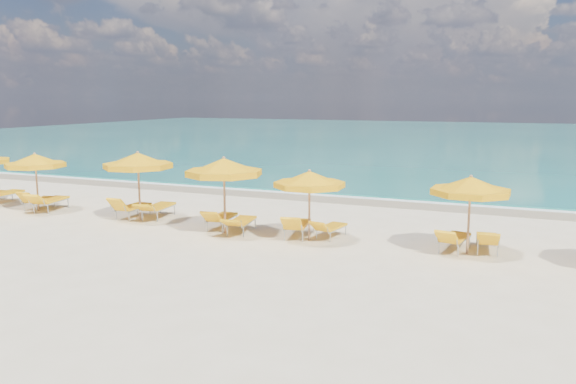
% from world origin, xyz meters
% --- Properties ---
extents(ground_plane, '(120.00, 120.00, 0.00)m').
position_xyz_m(ground_plane, '(0.00, 0.00, 0.00)').
color(ground_plane, beige).
extents(ocean, '(120.00, 80.00, 0.30)m').
position_xyz_m(ocean, '(0.00, 48.00, 0.00)').
color(ocean, '#136A62').
rests_on(ocean, ground).
extents(wet_sand_band, '(120.00, 2.60, 0.01)m').
position_xyz_m(wet_sand_band, '(0.00, 7.40, 0.00)').
color(wet_sand_band, tan).
rests_on(wet_sand_band, ground).
extents(foam_line, '(120.00, 1.20, 0.03)m').
position_xyz_m(foam_line, '(0.00, 8.20, 0.00)').
color(foam_line, white).
rests_on(foam_line, ground).
extents(whitecap_near, '(14.00, 0.36, 0.05)m').
position_xyz_m(whitecap_near, '(-6.00, 17.00, 0.00)').
color(whitecap_near, white).
rests_on(whitecap_near, ground).
extents(whitecap_far, '(18.00, 0.30, 0.05)m').
position_xyz_m(whitecap_far, '(8.00, 24.00, 0.00)').
color(whitecap_far, white).
rests_on(whitecap_far, ground).
extents(umbrella_1, '(2.64, 2.64, 2.29)m').
position_xyz_m(umbrella_1, '(-10.02, 0.23, 1.96)').
color(umbrella_1, tan).
rests_on(umbrella_1, ground).
extents(umbrella_2, '(3.05, 3.05, 2.50)m').
position_xyz_m(umbrella_2, '(-5.39, 0.47, 2.13)').
color(umbrella_2, tan).
rests_on(umbrella_2, ground).
extents(umbrella_3, '(2.77, 2.77, 2.53)m').
position_xyz_m(umbrella_3, '(-1.52, -0.20, 2.15)').
color(umbrella_3, tan).
rests_on(umbrella_3, ground).
extents(umbrella_4, '(2.91, 2.91, 2.23)m').
position_xyz_m(umbrella_4, '(1.34, -0.04, 1.90)').
color(umbrella_4, tan).
rests_on(umbrella_4, ground).
extents(umbrella_5, '(2.86, 2.86, 2.26)m').
position_xyz_m(umbrella_5, '(6.01, 0.29, 1.93)').
color(umbrella_5, tan).
rests_on(umbrella_5, ground).
extents(lounger_0_right, '(0.79, 1.98, 0.97)m').
position_xyz_m(lounger_0_right, '(-12.65, 0.94, 0.25)').
color(lounger_0_right, '#A5A8AD').
rests_on(lounger_0_right, ground).
extents(lounger_1_left, '(0.88, 1.77, 0.83)m').
position_xyz_m(lounger_1_left, '(-10.37, 0.59, 0.22)').
color(lounger_1_left, '#A5A8AD').
rests_on(lounger_1_left, ground).
extents(lounger_1_right, '(1.04, 2.12, 0.87)m').
position_xyz_m(lounger_1_right, '(-9.62, 0.45, 0.25)').
color(lounger_1_right, '#A5A8AD').
rests_on(lounger_1_right, ground).
extents(lounger_2_left, '(0.68, 1.87, 0.92)m').
position_xyz_m(lounger_2_left, '(-5.85, 0.64, 0.24)').
color(lounger_2_left, '#A5A8AD').
rests_on(lounger_2_left, ground).
extents(lounger_2_right, '(0.90, 2.15, 0.76)m').
position_xyz_m(lounger_2_right, '(-4.95, 0.95, 0.24)').
color(lounger_2_right, '#A5A8AD').
rests_on(lounger_2_right, ground).
extents(lounger_3_left, '(0.80, 1.90, 0.81)m').
position_xyz_m(lounger_3_left, '(-1.96, 0.35, 0.23)').
color(lounger_3_left, '#A5A8AD').
rests_on(lounger_3_left, ground).
extents(lounger_3_right, '(0.86, 1.98, 0.69)m').
position_xyz_m(lounger_3_right, '(-1.08, 0.08, 0.22)').
color(lounger_3_right, '#A5A8AD').
rests_on(lounger_3_right, ground).
extents(lounger_4_left, '(0.95, 1.96, 0.88)m').
position_xyz_m(lounger_4_left, '(0.83, 0.26, 0.24)').
color(lounger_4_left, '#A5A8AD').
rests_on(lounger_4_left, ground).
extents(lounger_4_right, '(0.80, 1.71, 0.71)m').
position_xyz_m(lounger_4_right, '(1.85, 0.55, 0.20)').
color(lounger_4_right, '#A5A8AD').
rests_on(lounger_4_right, ground).
extents(lounger_5_left, '(0.89, 1.87, 0.81)m').
position_xyz_m(lounger_5_left, '(5.63, 0.47, 0.22)').
color(lounger_5_left, '#A5A8AD').
rests_on(lounger_5_left, ground).
extents(lounger_5_right, '(0.73, 1.78, 0.79)m').
position_xyz_m(lounger_5_right, '(6.51, 0.74, 0.22)').
color(lounger_5_right, '#A5A8AD').
rests_on(lounger_5_right, ground).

